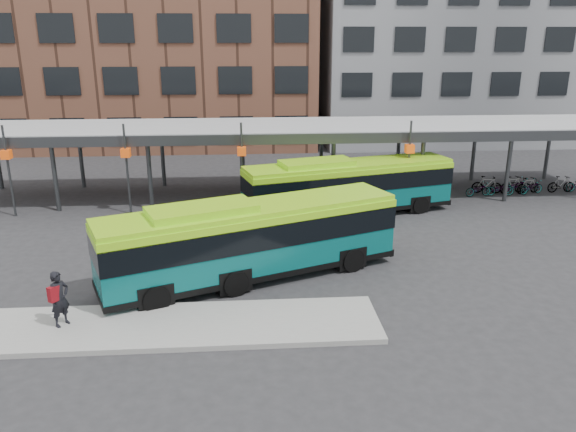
% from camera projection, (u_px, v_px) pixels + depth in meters
% --- Properties ---
extents(ground, '(120.00, 120.00, 0.00)m').
position_uv_depth(ground, '(321.00, 284.00, 21.50)').
color(ground, '#28282B').
rests_on(ground, ground).
extents(boarding_island, '(14.00, 3.00, 0.18)m').
position_uv_depth(boarding_island, '(165.00, 326.00, 18.24)').
color(boarding_island, gray).
rests_on(boarding_island, ground).
extents(canopy, '(40.00, 6.53, 4.80)m').
position_uv_depth(canopy, '(293.00, 129.00, 32.51)').
color(canopy, '#999B9E').
rests_on(canopy, ground).
extents(building_brick, '(26.00, 14.00, 22.00)m').
position_uv_depth(building_brick, '(158.00, 12.00, 47.79)').
color(building_brick, brown).
rests_on(building_brick, ground).
extents(building_grey, '(24.00, 14.00, 20.00)m').
position_uv_depth(building_grey, '(455.00, 25.00, 49.92)').
color(building_grey, slate).
rests_on(building_grey, ground).
extents(bus_front, '(11.76, 6.69, 3.22)m').
position_uv_depth(bus_front, '(251.00, 238.00, 21.56)').
color(bus_front, '#075556').
rests_on(bus_front, ground).
extents(bus_rear, '(11.37, 5.23, 3.07)m').
position_uv_depth(bus_rear, '(348.00, 185.00, 29.42)').
color(bus_rear, '#075556').
rests_on(bus_rear, ground).
extents(pedestrian, '(0.76, 0.81, 1.86)m').
position_uv_depth(pedestrian, '(59.00, 298.00, 17.85)').
color(pedestrian, black).
rests_on(pedestrian, boarding_island).
extents(bike_rack, '(8.27, 1.43, 1.06)m').
position_uv_depth(bike_rack, '(522.00, 186.00, 33.69)').
color(bike_rack, slate).
rests_on(bike_rack, ground).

